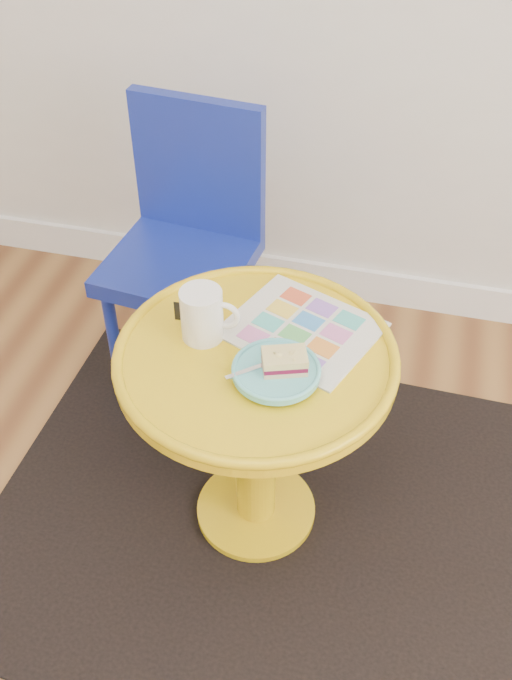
% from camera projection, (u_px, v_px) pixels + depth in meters
% --- Properties ---
extents(rug, '(1.33, 1.13, 0.01)m').
position_uv_depth(rug, '(256.00, 512.00, 1.92)').
color(rug, black).
rests_on(rug, ground).
extents(side_table, '(0.58, 0.58, 0.55)m').
position_uv_depth(side_table, '(256.00, 406.00, 1.65)').
color(side_table, gold).
rests_on(side_table, ground).
extents(chair, '(0.39, 0.39, 0.81)m').
position_uv_depth(chair, '(187.00, 236.00, 2.01)').
color(chair, navy).
rests_on(chair, ground).
extents(newspaper, '(0.37, 0.34, 0.01)m').
position_uv_depth(newspaper, '(302.00, 329.00, 1.60)').
color(newspaper, silver).
rests_on(newspaper, side_table).
extents(mug, '(0.13, 0.09, 0.12)m').
position_uv_depth(mug, '(203.00, 313.00, 1.55)').
color(mug, white).
rests_on(mug, side_table).
extents(plate, '(0.17, 0.17, 0.02)m').
position_uv_depth(plate, '(276.00, 371.00, 1.49)').
color(plate, '#61C9CE').
rests_on(plate, newspaper).
extents(cake_slice, '(0.10, 0.08, 0.04)m').
position_uv_depth(cake_slice, '(285.00, 361.00, 1.47)').
color(cake_slice, '#D3BC8C').
rests_on(cake_slice, plate).
extents(fork, '(0.12, 0.10, 0.00)m').
position_uv_depth(fork, '(262.00, 366.00, 1.48)').
color(fork, silver).
rests_on(fork, plate).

